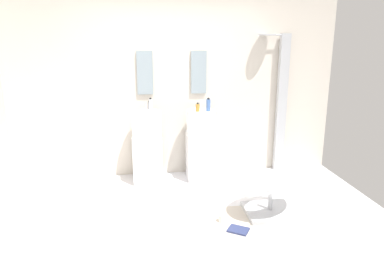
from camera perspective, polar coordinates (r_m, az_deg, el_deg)
name	(u,v)px	position (r m, az deg, el deg)	size (l,w,h in m)	color
ground_plane	(185,227)	(3.89, -1.18, -16.07)	(4.80, 3.60, 0.04)	silver
rear_partition	(172,87)	(5.05, -3.33, 6.80)	(4.80, 0.10, 2.60)	beige
pedestal_sink_left	(147,146)	(4.89, -7.39, -3.01)	(0.41, 0.41, 1.11)	white
pedestal_sink_right	(201,144)	(4.95, 1.49, -2.70)	(0.41, 0.41, 1.11)	white
vanity_mirror_left	(145,73)	(4.95, -7.77, 9.00)	(0.22, 0.03, 0.60)	#8C9EA8
vanity_mirror_right	(199,72)	(5.00, 1.11, 9.18)	(0.22, 0.03, 0.60)	#8C9EA8
shower_column	(281,101)	(5.33, 14.42, 4.37)	(0.49, 0.24, 2.05)	#B7BABF
lounge_chair	(271,186)	(4.06, 12.89, -9.28)	(1.08, 1.08, 0.65)	#B7BABF
area_rug	(223,225)	(3.89, 5.20, -15.71)	(0.95, 0.84, 0.01)	beige
magazine_navy	(238,230)	(3.80, 7.64, -16.32)	(0.21, 0.16, 0.02)	navy
coffee_mug	(222,218)	(3.93, 5.02, -14.61)	(0.08, 0.08, 0.08)	white
soap_bottle_white	(151,104)	(4.89, -6.85, 3.92)	(0.05, 0.05, 0.16)	white
soap_bottle_amber	(198,107)	(4.72, 0.95, 3.40)	(0.05, 0.05, 0.12)	#C68C38
soap_bottle_grey	(149,106)	(4.89, -7.07, 3.69)	(0.04, 0.04, 0.12)	#99999E
soap_bottle_blue	(208,105)	(4.74, 2.71, 3.81)	(0.06, 0.06, 0.18)	#4C72B7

